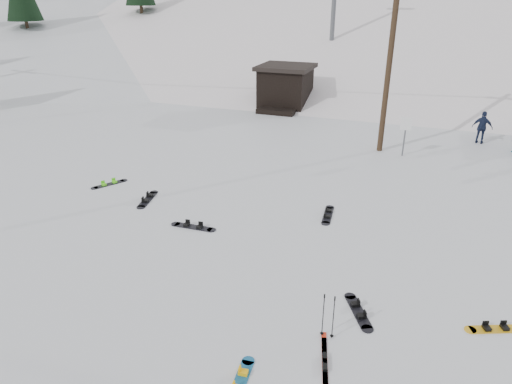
% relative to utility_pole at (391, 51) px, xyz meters
% --- Properties ---
extents(ground, '(200.00, 200.00, 0.00)m').
position_rel_utility_pole_xyz_m(ground, '(-2.00, -14.00, -4.68)').
color(ground, silver).
rests_on(ground, ground).
extents(ski_slope, '(60.00, 85.24, 65.97)m').
position_rel_utility_pole_xyz_m(ski_slope, '(-2.00, 41.00, -16.68)').
color(ski_slope, white).
rests_on(ski_slope, ground).
extents(ridge_left, '(47.54, 95.03, 58.38)m').
position_rel_utility_pole_xyz_m(ridge_left, '(-38.00, 34.00, -15.68)').
color(ridge_left, silver).
rests_on(ridge_left, ground).
extents(treeline_left, '(20.00, 64.00, 10.00)m').
position_rel_utility_pole_xyz_m(treeline_left, '(-36.00, 26.00, -4.68)').
color(treeline_left, black).
rests_on(treeline_left, ground).
extents(treeline_crest, '(50.00, 6.00, 10.00)m').
position_rel_utility_pole_xyz_m(treeline_crest, '(-2.00, 72.00, -4.68)').
color(treeline_crest, black).
rests_on(treeline_crest, ski_slope).
extents(utility_pole, '(2.00, 0.26, 9.00)m').
position_rel_utility_pole_xyz_m(utility_pole, '(0.00, 0.00, 0.00)').
color(utility_pole, '#3A2819').
rests_on(utility_pole, ground).
extents(trail_sign, '(0.50, 0.09, 1.85)m').
position_rel_utility_pole_xyz_m(trail_sign, '(1.10, -0.42, -3.41)').
color(trail_sign, '#595B60').
rests_on(trail_sign, ground).
extents(lift_hut, '(3.40, 4.10, 2.75)m').
position_rel_utility_pole_xyz_m(lift_hut, '(-7.00, 6.94, -3.32)').
color(lift_hut, black).
rests_on(lift_hut, ground).
extents(hero_snowboard, '(0.38, 1.43, 0.10)m').
position_rel_utility_pole_xyz_m(hero_snowboard, '(-0.84, -15.71, -4.66)').
color(hero_snowboard, '#17659A').
rests_on(hero_snowboard, ground).
extents(hero_skis, '(0.58, 1.88, 0.10)m').
position_rel_utility_pole_xyz_m(hero_skis, '(0.62, -14.63, -4.65)').
color(hero_skis, red).
rests_on(hero_skis, ground).
extents(ski_poles, '(0.31, 0.08, 1.12)m').
position_rel_utility_pole_xyz_m(ski_poles, '(0.47, -13.80, -4.11)').
color(ski_poles, black).
rests_on(ski_poles, ground).
extents(board_scatter_a, '(1.60, 0.35, 0.11)m').
position_rel_utility_pole_xyz_m(board_scatter_a, '(-4.78, -10.25, -4.65)').
color(board_scatter_a, black).
rests_on(board_scatter_a, ground).
extents(board_scatter_b, '(0.59, 1.62, 0.12)m').
position_rel_utility_pole_xyz_m(board_scatter_b, '(-7.39, -8.93, -4.65)').
color(board_scatter_b, black).
rests_on(board_scatter_b, ground).
extents(board_scatter_c, '(0.89, 1.36, 0.11)m').
position_rel_utility_pole_xyz_m(board_scatter_c, '(-9.64, -8.21, -4.65)').
color(board_scatter_c, black).
rests_on(board_scatter_c, ground).
extents(board_scatter_d, '(0.87, 1.37, 0.11)m').
position_rel_utility_pole_xyz_m(board_scatter_d, '(1.00, -12.70, -4.65)').
color(board_scatter_d, black).
rests_on(board_scatter_d, ground).
extents(board_scatter_e, '(1.34, 0.73, 0.10)m').
position_rel_utility_pole_xyz_m(board_scatter_e, '(4.05, -12.21, -4.65)').
color(board_scatter_e, yellow).
rests_on(board_scatter_e, ground).
extents(board_scatter_f, '(0.42, 1.57, 0.11)m').
position_rel_utility_pole_xyz_m(board_scatter_f, '(-0.82, -7.82, -4.65)').
color(board_scatter_f, black).
rests_on(board_scatter_f, ground).
extents(skier_navy, '(1.02, 0.56, 1.65)m').
position_rel_utility_pole_xyz_m(skier_navy, '(4.63, 2.98, -3.86)').
color(skier_navy, '#171F3A').
rests_on(skier_navy, ground).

